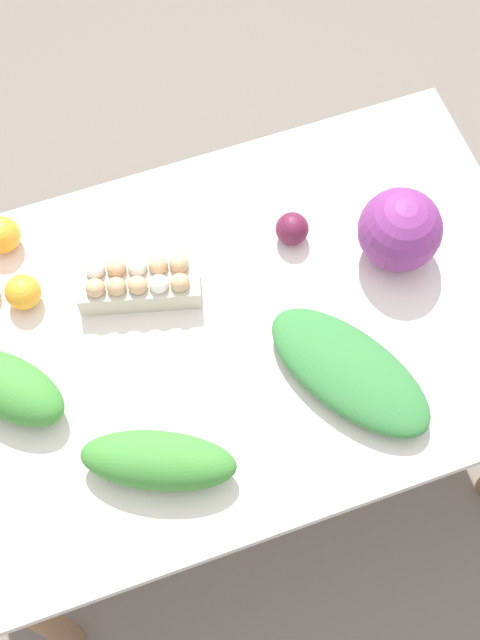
{
  "coord_description": "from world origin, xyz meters",
  "views": [
    {
      "loc": [
        0.26,
        0.73,
        2.35
      ],
      "look_at": [
        0.0,
        0.0,
        0.73
      ],
      "focal_mm": 50.0,
      "sensor_mm": 36.0,
      "label": 1
    }
  ],
  "objects": [
    {
      "name": "orange_1",
      "position": [
        0.41,
        -0.34,
        0.74
      ],
      "size": [
        0.08,
        0.08,
        0.08
      ],
      "primitive_type": "sphere",
      "color": "orange",
      "rests_on": "dining_table"
    },
    {
      "name": "orange_3",
      "position": [
        0.4,
        -0.2,
        0.74
      ],
      "size": [
        0.07,
        0.07,
        0.07
      ],
      "primitive_type": "sphere",
      "color": "orange",
      "rests_on": "dining_table"
    },
    {
      "name": "greens_bunch_dandelion",
      "position": [
        -0.16,
        0.18,
        0.74
      ],
      "size": [
        0.33,
        0.4,
        0.07
      ],
      "primitive_type": "ellipsoid",
      "rotation": [
        0.0,
        0.0,
        5.23
      ],
      "color": "#337538",
      "rests_on": "dining_table"
    },
    {
      "name": "cabbage_purple",
      "position": [
        -0.36,
        -0.05,
        0.79
      ],
      "size": [
        0.17,
        0.17,
        0.17
      ],
      "primitive_type": "sphere",
      "color": "#7A2D75",
      "rests_on": "dining_table"
    },
    {
      "name": "dining_table",
      "position": [
        0.0,
        0.0,
        0.61
      ],
      "size": [
        1.26,
        0.85,
        0.71
      ],
      "color": "silver",
      "rests_on": "ground_plane"
    },
    {
      "name": "egg_carton",
      "position": [
        0.17,
        -0.14,
        0.75
      ],
      "size": [
        0.26,
        0.16,
        0.09
      ],
      "rotation": [
        0.0,
        0.0,
        2.87
      ],
      "color": "beige",
      "rests_on": "dining_table"
    },
    {
      "name": "greens_bunch_beet_tops",
      "position": [
        0.47,
        0.0,
        0.75
      ],
      "size": [
        0.25,
        0.26,
        0.1
      ],
      "primitive_type": "ellipsoid",
      "rotation": [
        0.0,
        0.0,
        2.3
      ],
      "color": "#3D8433",
      "rests_on": "dining_table"
    },
    {
      "name": "ground_plane",
      "position": [
        0.0,
        0.0,
        0.0
      ],
      "size": [
        8.0,
        8.0,
        0.0
      ],
      "primitive_type": "plane",
      "color": "#70665B"
    },
    {
      "name": "greens_bunch_scallion",
      "position": [
        0.24,
        0.23,
        0.75
      ],
      "size": [
        0.31,
        0.22,
        0.09
      ],
      "primitive_type": "ellipsoid",
      "rotation": [
        0.0,
        0.0,
        5.85
      ],
      "color": "#3D8433",
      "rests_on": "dining_table"
    },
    {
      "name": "beet_root",
      "position": [
        -0.17,
        -0.16,
        0.74
      ],
      "size": [
        0.07,
        0.07,
        0.07
      ],
      "primitive_type": "sphere",
      "color": "#5B1933",
      "rests_on": "dining_table"
    }
  ]
}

